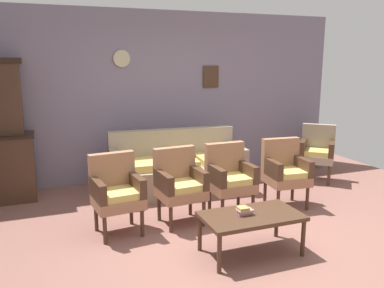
{
  "coord_description": "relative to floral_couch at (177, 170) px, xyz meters",
  "views": [
    {
      "loc": [
        -1.82,
        -3.63,
        1.94
      ],
      "look_at": [
        0.0,
        1.12,
        0.85
      ],
      "focal_mm": 37.18,
      "sensor_mm": 36.0,
      "label": 1
    }
  ],
  "objects": [
    {
      "name": "ground_plane",
      "position": [
        -0.01,
        -1.77,
        -0.33
      ],
      "size": [
        7.68,
        7.68,
        0.0
      ],
      "primitive_type": "plane",
      "color": "#84564C"
    },
    {
      "name": "coffee_table",
      "position": [
        0.06,
        -2.13,
        0.05
      ],
      "size": [
        1.0,
        0.56,
        0.42
      ],
      "color": "#472D1E",
      "rests_on": "ground"
    },
    {
      "name": "wall_back_with_decor",
      "position": [
        -0.01,
        0.86,
        1.03
      ],
      "size": [
        6.4,
        0.09,
        2.7
      ],
      "color": "gray",
      "rests_on": "ground"
    },
    {
      "name": "armchair_near_cabinet",
      "position": [
        -0.35,
        -1.11,
        0.17
      ],
      "size": [
        0.55,
        0.53,
        0.9
      ],
      "color": "#9E6B4C",
      "rests_on": "ground"
    },
    {
      "name": "wingback_chair_by_fireplace",
      "position": [
        2.31,
        -0.28,
        0.17
      ],
      "size": [
        0.71,
        0.71,
        0.9
      ],
      "color": "gray",
      "rests_on": "ground"
    },
    {
      "name": "armchair_near_couch_end",
      "position": [
        1.15,
        -1.09,
        0.17
      ],
      "size": [
        0.56,
        0.54,
        0.9
      ],
      "color": "#9E6B4C",
      "rests_on": "ground"
    },
    {
      "name": "armchair_by_doorway",
      "position": [
        0.33,
        -1.09,
        0.17
      ],
      "size": [
        0.53,
        0.5,
        0.9
      ],
      "color": "#9E6B4C",
      "rests_on": "ground"
    },
    {
      "name": "book_stack_on_table",
      "position": [
        -0.01,
        -2.1,
        0.13
      ],
      "size": [
        0.16,
        0.12,
        0.08
      ],
      "color": "#A77A9A",
      "rests_on": "coffee_table"
    },
    {
      "name": "floor_vase_by_wall",
      "position": [
        2.84,
        0.38,
        0.06
      ],
      "size": [
        0.25,
        0.25,
        0.78
      ],
      "primitive_type": "cylinder",
      "color": "#65635C",
      "rests_on": "ground"
    },
    {
      "name": "floral_couch",
      "position": [
        0.0,
        0.0,
        0.0
      ],
      "size": [
        1.98,
        0.92,
        0.9
      ],
      "color": "gray",
      "rests_on": "ground"
    },
    {
      "name": "armchair_row_middle",
      "position": [
        -1.1,
        -1.13,
        0.17
      ],
      "size": [
        0.57,
        0.54,
        0.9
      ],
      "color": "#9E6B4C",
      "rests_on": "ground"
    }
  ]
}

